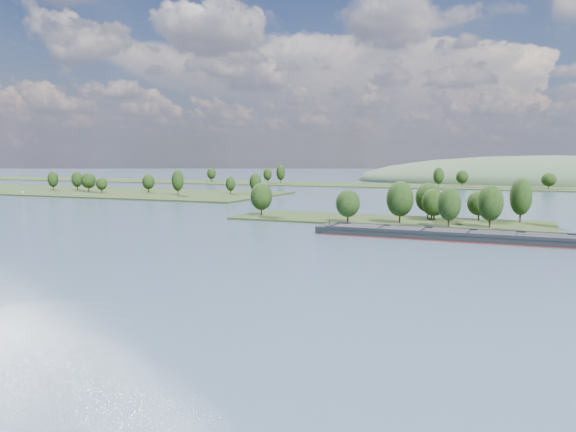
% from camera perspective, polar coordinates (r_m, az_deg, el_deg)
% --- Properties ---
extents(ground, '(1800.00, 1800.00, 0.00)m').
position_cam_1_polar(ground, '(125.70, 3.87, -3.41)').
color(ground, '#3A5164').
rests_on(ground, ground).
extents(tree_island, '(100.00, 31.58, 14.90)m').
position_cam_1_polar(tree_island, '(180.28, 11.82, 0.66)').
color(tree_island, black).
rests_on(tree_island, ground).
extents(left_bank, '(300.00, 80.00, 14.80)m').
position_cam_1_polar(left_bank, '(373.08, -23.53, 2.49)').
color(left_bank, black).
rests_on(left_bank, ground).
extents(back_shoreline, '(900.00, 60.00, 15.48)m').
position_cam_1_polar(back_shoreline, '(398.99, 18.21, 2.86)').
color(back_shoreline, black).
rests_on(back_shoreline, ground).
extents(hill_west, '(320.00, 160.00, 44.00)m').
position_cam_1_polar(hill_west, '(498.20, 25.06, 3.08)').
color(hill_west, '#32452F').
rests_on(hill_west, ground).
extents(cargo_barge, '(83.30, 11.64, 11.24)m').
position_cam_1_polar(cargo_barge, '(146.03, 21.17, -1.92)').
color(cargo_barge, black).
rests_on(cargo_barge, ground).
extents(motorboat, '(5.85, 5.12, 2.20)m').
position_cam_1_polar(motorboat, '(340.33, -25.38, 2.16)').
color(motorboat, white).
rests_on(motorboat, ground).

